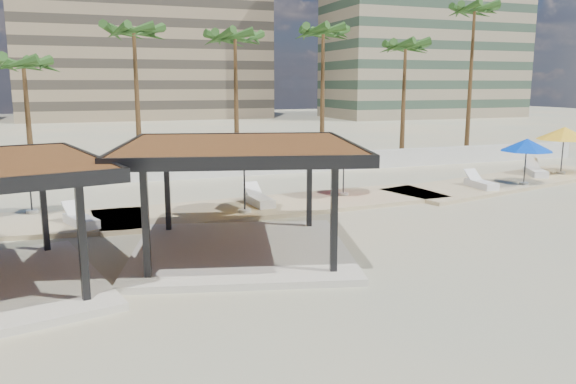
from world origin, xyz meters
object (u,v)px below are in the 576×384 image
at_px(pavilion_central, 240,188).
at_px(umbrella_c, 344,150).
at_px(lounger_b, 259,200).
at_px(lounger_c, 480,184).
at_px(lounger_a, 81,220).
at_px(lounger_d, 536,172).

height_order(pavilion_central, umbrella_c, pavilion_central).
height_order(pavilion_central, lounger_b, pavilion_central).
distance_m(lounger_b, lounger_c, 11.99).
distance_m(lounger_a, lounger_b, 7.56).
xyz_separation_m(pavilion_central, umbrella_c, (7.01, 6.94, 0.17)).
height_order(lounger_c, lounger_d, lounger_d).
relative_size(umbrella_c, lounger_c, 1.26).
bearing_deg(lounger_d, lounger_c, 137.83).
height_order(umbrella_c, lounger_b, umbrella_c).
relative_size(pavilion_central, lounger_c, 3.89).
distance_m(lounger_b, lounger_d, 17.74).
relative_size(lounger_a, lounger_c, 0.99).
height_order(pavilion_central, lounger_d, pavilion_central).
bearing_deg(umbrella_c, lounger_c, -4.68).
distance_m(lounger_a, lounger_c, 19.48).
distance_m(pavilion_central, lounger_d, 21.95).
xyz_separation_m(lounger_b, lounger_c, (11.99, -0.00, -0.01)).
height_order(lounger_b, lounger_c, lounger_b).
relative_size(umbrella_c, lounger_d, 1.15).
distance_m(pavilion_central, lounger_a, 7.25).
height_order(umbrella_c, lounger_a, umbrella_c).
relative_size(umbrella_c, lounger_a, 1.28).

